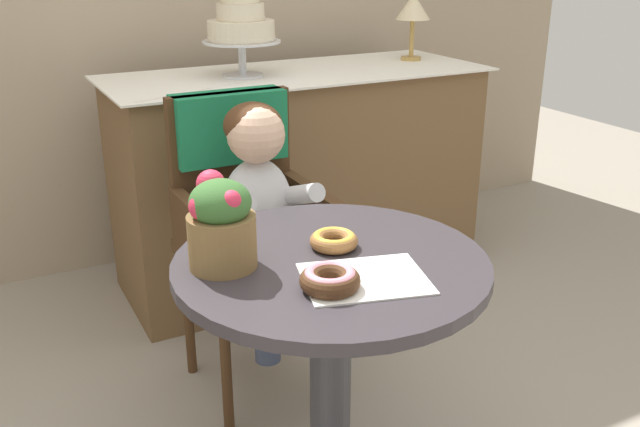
% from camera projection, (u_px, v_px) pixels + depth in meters
% --- Properties ---
extents(cafe_table, '(0.72, 0.72, 0.72)m').
position_uv_depth(cafe_table, '(331.00, 340.00, 1.66)').
color(cafe_table, '#332D33').
rests_on(cafe_table, ground).
extents(wicker_chair, '(0.42, 0.45, 0.95)m').
position_uv_depth(wicker_chair, '(243.00, 196.00, 2.21)').
color(wicker_chair, '#472D19').
rests_on(wicker_chair, ground).
extents(seated_child, '(0.27, 0.32, 0.73)m').
position_uv_depth(seated_child, '(262.00, 200.00, 2.07)').
color(seated_child, silver).
rests_on(seated_child, ground).
extents(paper_napkin, '(0.30, 0.26, 0.00)m').
position_uv_depth(paper_napkin, '(365.00, 279.00, 1.49)').
color(paper_napkin, white).
rests_on(paper_napkin, cafe_table).
extents(donut_front, '(0.11, 0.11, 0.04)m').
position_uv_depth(donut_front, '(334.00, 240.00, 1.64)').
color(donut_front, '#936033').
rests_on(donut_front, cafe_table).
extents(donut_mid, '(0.13, 0.13, 0.05)m').
position_uv_depth(donut_mid, '(330.00, 279.00, 1.43)').
color(donut_mid, '#4C2D19').
rests_on(donut_mid, cafe_table).
extents(flower_vase, '(0.15, 0.16, 0.21)m').
position_uv_depth(flower_vase, '(221.00, 222.00, 1.51)').
color(flower_vase, brown).
rests_on(flower_vase, cafe_table).
extents(display_counter, '(1.56, 0.62, 0.90)m').
position_uv_depth(display_counter, '(299.00, 177.00, 2.99)').
color(display_counter, brown).
rests_on(display_counter, ground).
extents(tiered_cake_stand, '(0.30, 0.30, 0.33)m').
position_uv_depth(tiered_cake_stand, '(241.00, 25.00, 2.66)').
color(tiered_cake_stand, silver).
rests_on(tiered_cake_stand, display_counter).
extents(table_lamp, '(0.15, 0.15, 0.28)m').
position_uv_depth(table_lamp, '(413.00, 9.00, 3.04)').
color(table_lamp, '#B28C47').
rests_on(table_lamp, display_counter).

